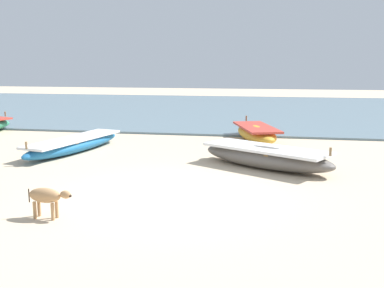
% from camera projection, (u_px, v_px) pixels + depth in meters
% --- Properties ---
extents(ground, '(80.00, 80.00, 0.00)m').
position_uv_depth(ground, '(171.00, 195.00, 9.49)').
color(ground, beige).
extents(sea_water, '(60.00, 20.00, 0.08)m').
position_uv_depth(sea_water, '(240.00, 109.00, 26.77)').
color(sea_water, slate).
rests_on(sea_water, ground).
extents(fishing_boat_0, '(1.85, 4.50, 0.64)m').
position_uv_depth(fishing_boat_0, '(74.00, 144.00, 14.08)').
color(fishing_boat_0, '#1E669E').
rests_on(fishing_boat_0, ground).
extents(fishing_boat_3, '(2.03, 3.42, 0.73)m').
position_uv_depth(fishing_boat_3, '(256.00, 133.00, 16.04)').
color(fishing_boat_3, gold).
rests_on(fishing_boat_3, ground).
extents(fishing_boat_4, '(3.88, 2.92, 0.76)m').
position_uv_depth(fishing_boat_4, '(266.00, 157.00, 11.94)').
color(fishing_boat_4, '#5B5651').
rests_on(fishing_boat_4, ground).
extents(calf_far_tan, '(0.86, 0.29, 0.55)m').
position_uv_depth(calf_far_tan, '(47.00, 197.00, 8.02)').
color(calf_far_tan, tan).
rests_on(calf_far_tan, ground).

